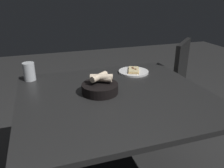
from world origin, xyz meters
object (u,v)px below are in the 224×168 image
(dining_table, at_px, (116,102))
(chair_near, at_px, (167,80))
(beer_glass, at_px, (29,73))
(bread_basket, at_px, (100,87))
(pizza_plate, at_px, (134,71))

(dining_table, relative_size, chair_near, 1.31)
(dining_table, bearing_deg, beer_glass, 139.77)
(dining_table, xyz_separation_m, chair_near, (0.72, 0.56, -0.14))
(dining_table, height_order, bread_basket, bread_basket)
(beer_glass, bearing_deg, dining_table, -40.23)
(pizza_plate, relative_size, chair_near, 0.26)
(dining_table, xyz_separation_m, pizza_plate, (0.27, 0.34, 0.06))
(dining_table, relative_size, pizza_plate, 5.02)
(dining_table, relative_size, bread_basket, 5.14)
(pizza_plate, height_order, beer_glass, beer_glass)
(bread_basket, distance_m, chair_near, 0.97)
(chair_near, bearing_deg, beer_glass, -173.78)
(bread_basket, height_order, chair_near, chair_near)
(bread_basket, bearing_deg, pizza_plate, 39.27)
(beer_glass, height_order, chair_near, chair_near)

